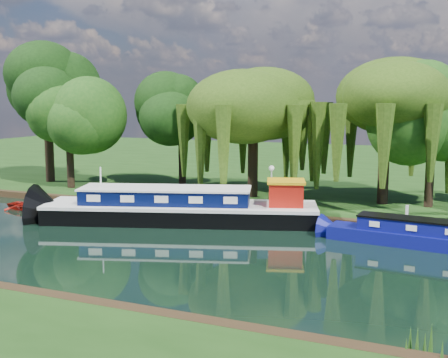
% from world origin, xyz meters
% --- Properties ---
extents(ground, '(120.00, 120.00, 0.00)m').
position_xyz_m(ground, '(0.00, 0.00, 0.00)').
color(ground, black).
extents(far_bank, '(120.00, 52.00, 0.45)m').
position_xyz_m(far_bank, '(0.00, 34.00, 0.23)').
color(far_bank, '#15340E').
rests_on(far_bank, ground).
extents(dutch_barge, '(16.24, 8.37, 3.36)m').
position_xyz_m(dutch_barge, '(-3.35, 5.62, 0.83)').
color(dutch_barge, black).
rests_on(dutch_barge, ground).
extents(narrowboat, '(10.32, 2.76, 1.49)m').
position_xyz_m(narrowboat, '(10.50, 5.24, 0.53)').
color(narrowboat, '#0B0E63').
rests_on(narrowboat, ground).
extents(red_dinghy, '(3.53, 2.65, 0.69)m').
position_xyz_m(red_dinghy, '(-14.28, 5.03, 0.00)').
color(red_dinghy, '#9E140B').
rests_on(red_dinghy, ground).
extents(willow_left, '(7.00, 7.00, 8.39)m').
position_xyz_m(willow_left, '(-1.71, 13.08, 6.54)').
color(willow_left, black).
rests_on(willow_left, far_bank).
extents(willow_right, '(7.00, 7.00, 8.53)m').
position_xyz_m(willow_right, '(6.99, 13.86, 6.67)').
color(willow_right, black).
rests_on(willow_right, far_bank).
extents(tree_far_left, '(5.03, 5.03, 8.10)m').
position_xyz_m(tree_far_left, '(-15.89, 11.31, 6.00)').
color(tree_far_left, black).
rests_on(tree_far_left, far_bank).
extents(tree_far_back, '(6.06, 6.06, 10.19)m').
position_xyz_m(tree_far_back, '(-19.53, 13.29, 7.54)').
color(tree_far_back, black).
rests_on(tree_far_back, far_bank).
extents(tree_far_mid, '(4.91, 4.91, 8.04)m').
position_xyz_m(tree_far_mid, '(-8.21, 15.02, 6.00)').
color(tree_far_mid, black).
rests_on(tree_far_mid, far_bank).
extents(tree_far_right, '(4.77, 4.77, 7.81)m').
position_xyz_m(tree_far_right, '(9.82, 13.85, 5.83)').
color(tree_far_right, black).
rests_on(tree_far_right, far_bank).
extents(lamppost, '(0.36, 0.36, 2.56)m').
position_xyz_m(lamppost, '(0.50, 10.50, 2.42)').
color(lamppost, silver).
rests_on(lamppost, far_bank).
extents(mooring_posts, '(19.16, 0.16, 1.00)m').
position_xyz_m(mooring_posts, '(-0.50, 8.40, 0.95)').
color(mooring_posts, silver).
rests_on(mooring_posts, far_bank).
extents(reeds_near, '(33.70, 1.50, 1.10)m').
position_xyz_m(reeds_near, '(6.87, -7.57, 0.55)').
color(reeds_near, '#1C4712').
rests_on(reeds_near, ground).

